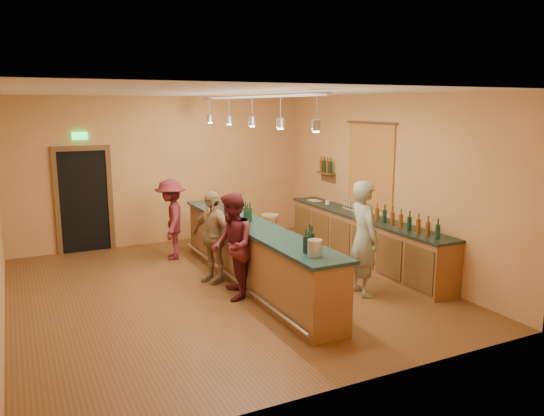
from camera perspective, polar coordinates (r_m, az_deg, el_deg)
name	(u,v)px	position (r m, az deg, el deg)	size (l,w,h in m)	color
floor	(223,289)	(8.94, -5.33, -8.68)	(7.00, 7.00, 0.00)	brown
ceiling	(219,92)	(8.43, -5.72, 12.28)	(6.50, 7.00, 0.02)	silver
wall_back	(164,171)	(11.85, -11.56, 3.95)	(6.50, 0.02, 3.20)	#B37B43
wall_front	(343,245)	(5.48, 7.66, -3.91)	(6.50, 0.02, 3.20)	#B37B43
wall_right	(384,182)	(10.14, 11.93, 2.79)	(0.02, 7.00, 3.20)	#B37B43
doorway	(84,198)	(11.58, -19.59, 1.01)	(1.15, 0.09, 2.48)	black
tapestry	(370,166)	(10.41, 10.54, 4.44)	(0.03, 1.40, 1.60)	#A13420
bottle_shelf	(326,168)	(11.63, 5.85, 4.32)	(0.17, 0.55, 0.54)	#4C2917
back_counter	(364,239)	(10.33, 9.85, -3.29)	(0.60, 4.55, 1.27)	brown
tasting_bar	(253,250)	(8.96, -2.05, -4.53)	(0.73, 5.10, 1.38)	brown
pendant_track	(252,107)	(8.64, -2.16, 10.85)	(0.11, 4.60, 0.50)	silver
bartender	(364,238)	(8.55, 9.82, -3.23)	(0.67, 0.44, 1.85)	gray
customer_a	(232,246)	(8.32, -4.32, -4.09)	(0.82, 0.64, 1.69)	#59191E
customer_b	(213,237)	(9.14, -6.41, -3.09)	(0.93, 0.39, 1.58)	#997A51
customer_c	(171,219)	(10.63, -10.80, -1.20)	(1.03, 0.59, 1.59)	#59191E
bar_stool	(270,221)	(11.08, -0.19, -1.43)	(0.37, 0.37, 0.77)	#B0804F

